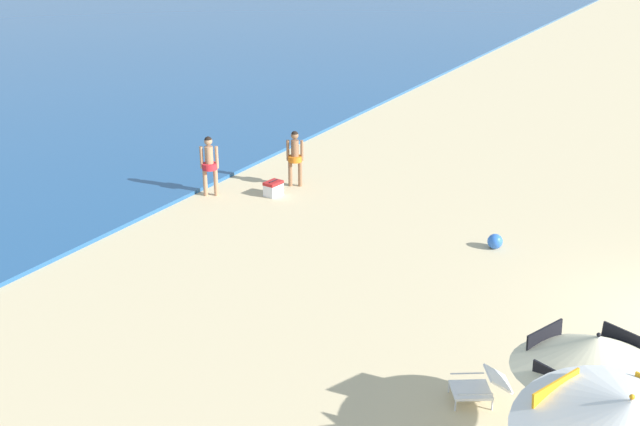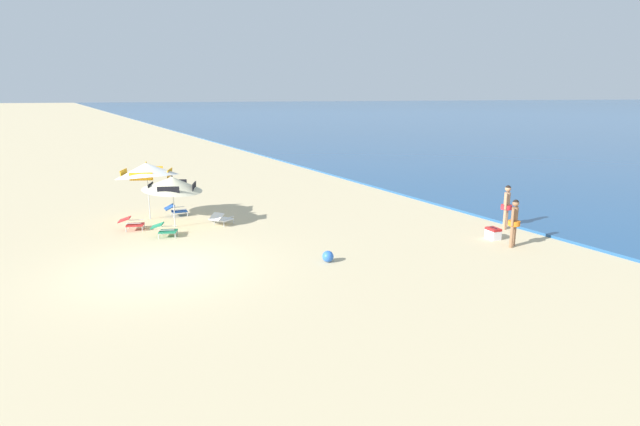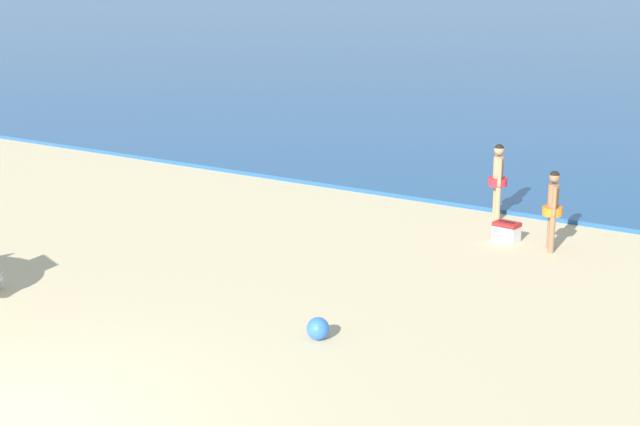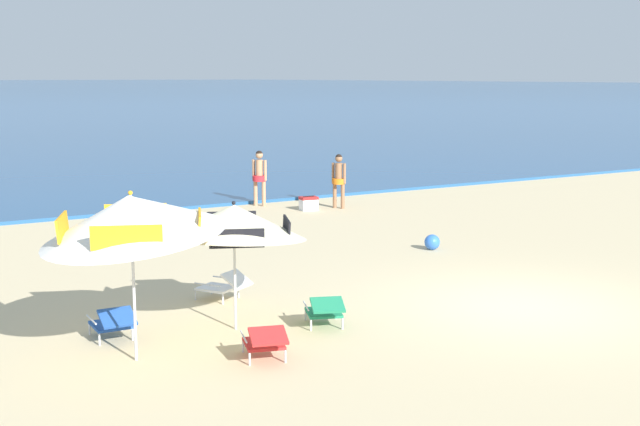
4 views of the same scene
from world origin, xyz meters
TOP-DOWN VIEW (x-y plane):
  - beach_umbrella_striped_main at (-4.69, 1.35)m, footprint 3.15×3.15m
  - beach_umbrella_striped_second at (-6.48, 0.73)m, footprint 2.92×2.87m
  - lounge_chair_beside_umbrella at (-4.12, 3.00)m, footprint 0.91×1.03m
  - person_standing_near_shore at (1.34, 12.34)m, footprint 0.41×0.43m
  - person_standing_beside at (3.13, 10.74)m, footprint 0.39×0.44m
  - cooler_box at (2.17, 10.86)m, footprint 0.53×0.41m
  - beach_ball at (1.69, 4.54)m, footprint 0.35×0.35m

SIDE VIEW (x-z plane):
  - beach_ball at x=1.69m, z-range 0.00..0.35m
  - cooler_box at x=2.17m, z-range -0.01..0.42m
  - lounge_chair_beside_umbrella at x=-4.12m, z-range 0.01..0.53m
  - person_standing_beside at x=3.13m, z-range 0.13..1.72m
  - person_standing_near_shore at x=1.34m, z-range 0.13..1.79m
  - beach_umbrella_striped_main at x=-4.69m, z-range 0.67..2.70m
  - beach_umbrella_striped_second at x=-6.48m, z-range 0.78..3.24m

